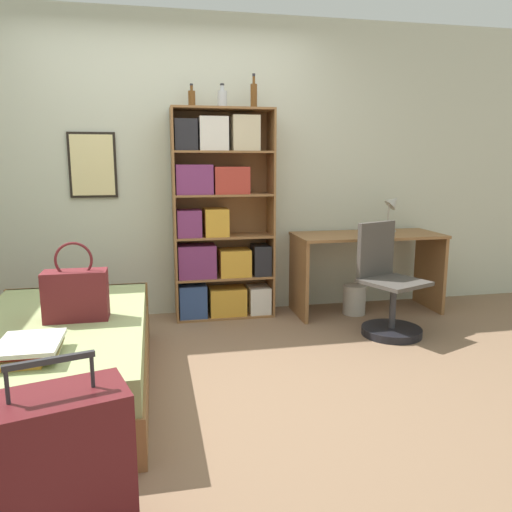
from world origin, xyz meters
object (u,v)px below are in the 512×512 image
(desk_lamp, at_px, (392,207))
(waste_bin, at_px, (354,300))
(suitcase, at_px, (59,477))
(bottle_brown, at_px, (222,98))
(bottle_green, at_px, (192,99))
(bottle_clear, at_px, (254,95))
(bed, at_px, (59,357))
(bookcase, at_px, (219,222))
(desk, at_px, (367,256))
(book_stack_on_bed, at_px, (28,350))
(handbag, at_px, (76,294))
(desk_chair, at_px, (388,299))

(desk_lamp, bearing_deg, waste_bin, -159.61)
(suitcase, xyz_separation_m, bottle_brown, (0.94, 2.61, 1.57))
(bottle_green, bearing_deg, desk_lamp, -2.31)
(desk_lamp, height_order, waste_bin, desk_lamp)
(bottle_clear, distance_m, desk_lamp, 1.61)
(bottle_green, relative_size, desk_lamp, 0.53)
(bottle_clear, bearing_deg, bed, -138.53)
(bed, relative_size, bookcase, 1.01)
(bottle_brown, relative_size, waste_bin, 0.71)
(bottle_brown, bearing_deg, bottle_green, 164.55)
(suitcase, bearing_deg, desk, 48.35)
(book_stack_on_bed, relative_size, waste_bin, 1.33)
(waste_bin, bearing_deg, handbag, -154.09)
(book_stack_on_bed, relative_size, desk, 0.27)
(bed, xyz_separation_m, bookcase, (1.13, 1.28, 0.63))
(bookcase, distance_m, bottle_brown, 1.03)
(handbag, relative_size, desk_chair, 0.53)
(bookcase, bearing_deg, book_stack_on_bed, -122.16)
(book_stack_on_bed, height_order, waste_bin, book_stack_on_bed)
(bookcase, xyz_separation_m, desk_lamp, (1.61, -0.03, 0.10))
(bottle_green, relative_size, bottle_brown, 1.01)
(bed, distance_m, suitcase, 1.37)
(desk, relative_size, waste_bin, 4.97)
(bottle_brown, xyz_separation_m, desk_lamp, (1.56, -0.01, -0.92))
(bottle_clear, height_order, waste_bin, bottle_clear)
(suitcase, height_order, waste_bin, suitcase)
(book_stack_on_bed, height_order, bottle_clear, bottle_clear)
(bed, xyz_separation_m, waste_bin, (2.33, 1.10, -0.08))
(bed, xyz_separation_m, desk_chair, (2.39, 0.56, 0.07))
(handbag, distance_m, bottle_brown, 2.07)
(bottle_brown, height_order, waste_bin, bottle_brown)
(bookcase, relative_size, desk_chair, 2.03)
(bottle_clear, bearing_deg, waste_bin, -11.00)
(handbag, height_order, desk, handbag)
(suitcase, bearing_deg, desk_chair, 41.52)
(suitcase, distance_m, bookcase, 2.83)
(bed, distance_m, waste_bin, 2.58)
(handbag, distance_m, book_stack_on_bed, 0.62)
(bottle_clear, distance_m, waste_bin, 1.99)
(bottle_brown, bearing_deg, suitcase, -109.83)
(book_stack_on_bed, distance_m, bottle_brown, 2.59)
(bed, height_order, bottle_brown, bottle_brown)
(bottle_green, height_order, desk_lamp, bottle_green)
(desk_chair, bearing_deg, handbag, -166.80)
(handbag, height_order, bottle_clear, bottle_clear)
(bottle_brown, bearing_deg, bookcase, 148.11)
(desk_chair, bearing_deg, bookcase, 149.97)
(handbag, xyz_separation_m, desk_lamp, (2.62, 1.23, 0.36))
(desk, bearing_deg, bottle_brown, 175.58)
(suitcase, xyz_separation_m, desk_chair, (2.15, 1.91, -0.02))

